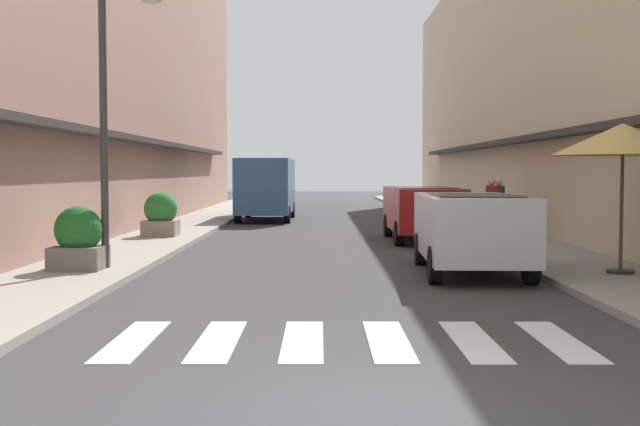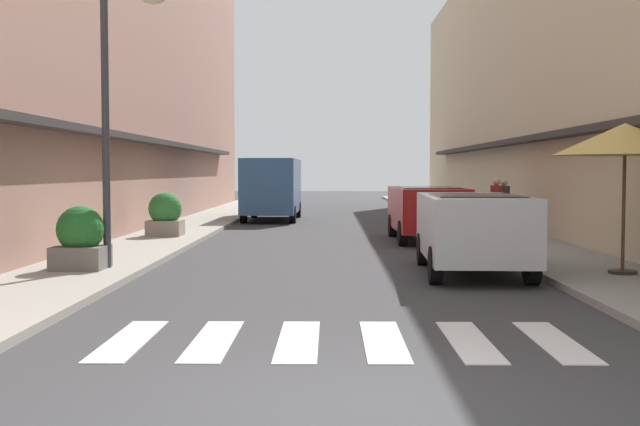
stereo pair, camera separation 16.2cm
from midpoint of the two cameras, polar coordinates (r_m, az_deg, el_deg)
ground_plane at (r=24.73m, az=1.19°, el=-1.39°), size 101.03×101.03×0.00m
sidewalk_left at (r=25.13m, az=-9.53°, el=-1.23°), size 2.25×64.29×0.12m
sidewalk_right at (r=25.20m, az=11.87°, el=-1.24°), size 2.25×64.29×0.12m
building_row_left at (r=27.49m, az=-16.74°, el=11.38°), size 5.50×43.33×11.92m
building_row_right at (r=27.51m, az=18.99°, el=9.85°), size 5.50×43.33×10.51m
crosswalk at (r=9.04m, az=2.02°, el=-9.07°), size 5.20×2.20×0.01m
parked_car_near at (r=14.95m, az=11.13°, el=-0.79°), size 1.94×4.28×1.47m
parked_car_mid at (r=21.81m, az=7.83°, el=0.42°), size 1.85×4.43×1.47m
delivery_van at (r=30.81m, az=-3.27°, el=2.09°), size 2.06×5.42×2.37m
street_lamp at (r=15.19m, az=-14.03°, el=8.15°), size 1.19×0.28×5.15m
cafe_umbrella at (r=14.78m, az=21.18°, el=4.88°), size 2.43×2.43×2.60m
planter_midblock at (r=15.15m, az=-16.39°, el=-1.82°), size 0.92×0.92×1.15m
planter_far at (r=22.36m, az=-10.76°, el=-0.14°), size 0.93×0.93×1.19m
pedestrian_walking_near at (r=22.89m, az=12.64°, el=0.56°), size 0.34×0.34×1.58m
pedestrian_walking_far at (r=24.14m, az=13.14°, el=0.62°), size 0.34×0.34×1.55m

